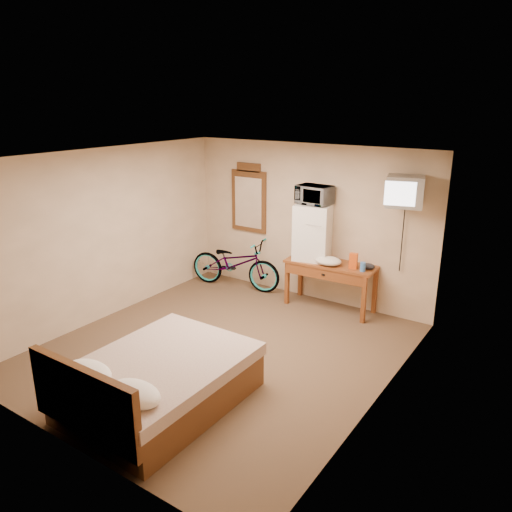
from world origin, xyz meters
name	(u,v)px	position (x,y,z in m)	size (l,w,h in m)	color
room	(219,259)	(0.00, 0.00, 1.25)	(4.60, 4.64, 2.50)	#503628
desk	(330,271)	(0.56, 2.00, 0.63)	(1.42, 0.61, 0.75)	brown
mini_fridge	(313,232)	(0.22, 2.07, 1.18)	(0.62, 0.60, 0.87)	white
microwave	(314,195)	(0.22, 2.07, 1.76)	(0.52, 0.35, 0.29)	white
snack_bag	(353,261)	(0.95, 1.97, 0.87)	(0.12, 0.07, 0.24)	#D34B12
blue_cup	(363,267)	(1.12, 1.93, 0.82)	(0.08, 0.08, 0.14)	#3C78CC
cloth_cream	(328,261)	(0.57, 1.92, 0.81)	(0.41, 0.32, 0.13)	beige
cloth_dark_a	(298,256)	(0.04, 1.92, 0.79)	(0.23, 0.17, 0.09)	black
cloth_dark_b	(369,266)	(1.15, 2.09, 0.79)	(0.18, 0.15, 0.08)	black
crt_television	(405,191)	(1.60, 2.02, 1.96)	(0.57, 0.63, 0.42)	black
wall_mirror	(249,199)	(-1.13, 2.27, 1.52)	(0.69, 0.04, 1.17)	#5B331A
bicycle	(235,263)	(-1.20, 1.95, 0.44)	(0.58, 1.67, 0.88)	black
bed	(155,382)	(0.19, -1.38, 0.30)	(1.45, 1.96, 0.90)	#5B331A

